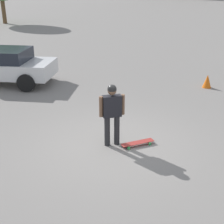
% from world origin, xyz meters
% --- Properties ---
extents(ground_plane, '(220.00, 220.00, 0.00)m').
position_xyz_m(ground_plane, '(0.00, 0.00, 0.00)').
color(ground_plane, gray).
extents(person, '(0.56, 0.44, 1.67)m').
position_xyz_m(person, '(0.00, 0.00, 0.99)').
color(person, '#262628').
rests_on(person, ground_plane).
extents(skateboard, '(0.78, 0.77, 0.09)m').
position_xyz_m(skateboard, '(-0.65, -0.20, 0.07)').
color(skateboard, '#A5332D').
rests_on(skateboard, ground_plane).
extents(car_parked_near, '(4.36, 2.81, 1.46)m').
position_xyz_m(car_parked_near, '(6.12, -3.34, 0.77)').
color(car_parked_near, silver).
rests_on(car_parked_near, ground_plane).
extents(traffic_cone, '(0.35, 0.35, 0.53)m').
position_xyz_m(traffic_cone, '(-1.81, -5.89, 0.27)').
color(traffic_cone, orange).
rests_on(traffic_cone, ground_plane).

